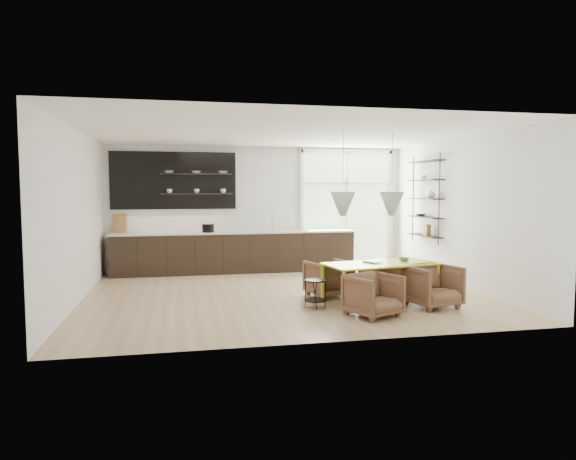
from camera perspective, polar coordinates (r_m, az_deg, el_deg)
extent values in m
cube|color=tan|center=(9.40, -0.49, -7.17)|extent=(7.00, 6.00, 0.01)
cube|color=silver|center=(12.16, -3.27, 2.41)|extent=(7.00, 0.02, 2.90)
cube|color=silver|center=(9.19, -22.43, 1.38)|extent=(0.02, 6.00, 2.90)
cube|color=silver|center=(10.48, 18.64, 1.83)|extent=(0.02, 6.00, 2.90)
cube|color=white|center=(9.25, -0.50, 10.73)|extent=(7.00, 6.00, 0.01)
cube|color=#B2D1A5|center=(12.63, 6.45, 2.46)|extent=(2.20, 0.02, 2.70)
cube|color=silver|center=(12.61, 6.49, 2.46)|extent=(2.30, 0.08, 2.80)
cone|color=#B1B9C0|center=(8.96, 6.12, 2.90)|extent=(0.44, 0.44, 0.42)
cone|color=#B1B9C0|center=(9.28, 11.42, 2.90)|extent=(0.44, 0.44, 0.42)
cylinder|color=black|center=(8.97, 6.16, 8.05)|extent=(0.01, 0.01, 0.89)
cylinder|color=black|center=(9.29, 11.50, 7.86)|extent=(0.01, 0.01, 0.89)
cube|color=black|center=(11.84, -5.88, -2.53)|extent=(5.50, 0.65, 0.90)
cube|color=beige|center=(11.79, -5.90, -0.26)|extent=(5.54, 0.69, 0.04)
cube|color=silver|center=(12.09, -6.07, 1.19)|extent=(5.50, 0.02, 0.55)
cube|color=black|center=(11.98, -12.56, 5.38)|extent=(2.80, 0.06, 1.30)
cube|color=black|center=(11.85, -10.15, 6.16)|extent=(1.60, 0.28, 0.03)
cube|color=black|center=(11.85, -10.12, 3.98)|extent=(1.60, 0.28, 0.03)
cube|color=#9C693A|center=(12.02, -18.21, 0.73)|extent=(0.30, 0.10, 0.42)
cylinder|color=silver|center=(12.00, -1.68, 0.80)|extent=(0.02, 0.02, 0.40)
imported|color=white|center=(11.85, -13.07, 6.31)|extent=(0.22, 0.22, 0.05)
imported|color=white|center=(11.85, -10.15, 6.36)|extent=(0.22, 0.22, 0.05)
imported|color=white|center=(11.89, -7.24, 6.39)|extent=(0.22, 0.22, 0.05)
imported|color=white|center=(11.84, -13.03, 4.24)|extent=(0.12, 0.12, 0.10)
imported|color=white|center=(11.85, -10.12, 4.29)|extent=(0.12, 0.12, 0.10)
imported|color=white|center=(11.88, -7.22, 4.32)|extent=(0.12, 0.12, 0.10)
cylinder|color=black|center=(11.62, -8.87, 0.15)|extent=(0.27, 0.27, 0.16)
cube|color=black|center=(10.92, 16.44, 3.30)|extent=(0.02, 0.02, 1.90)
cube|color=black|center=(11.99, 13.73, 3.45)|extent=(0.02, 0.02, 1.90)
cube|color=black|center=(11.50, 14.94, -0.61)|extent=(0.26, 1.20, 0.02)
cube|color=black|center=(11.47, 14.98, 1.38)|extent=(0.26, 1.20, 0.02)
cube|color=black|center=(11.45, 15.02, 3.38)|extent=(0.26, 1.20, 0.02)
cube|color=black|center=(11.45, 15.06, 5.38)|extent=(0.26, 1.20, 0.03)
cube|color=black|center=(11.47, 15.11, 7.38)|extent=(0.26, 1.20, 0.03)
imported|color=white|center=(11.23, 15.61, 3.90)|extent=(0.18, 0.18, 0.19)
imported|color=#333338|center=(11.64, 14.54, 1.63)|extent=(0.22, 0.22, 0.05)
imported|color=white|center=(11.54, 14.85, 5.67)|extent=(0.10, 0.10, 0.09)
cube|color=#9C693A|center=(11.40, 15.18, 0.01)|extent=(0.10, 0.18, 0.24)
cube|color=#BFDC24|center=(8.71, 10.22, -3.72)|extent=(1.97, 1.15, 0.03)
cube|color=#BFDC24|center=(8.01, 6.23, -6.85)|extent=(0.05, 0.05, 0.65)
cube|color=#BFDC24|center=(8.66, 3.87, -5.96)|extent=(0.05, 0.05, 0.65)
cube|color=#BFDC24|center=(8.97, 16.28, -5.78)|extent=(0.05, 0.05, 0.65)
cube|color=#BFDC24|center=(9.56, 13.49, -5.09)|extent=(0.05, 0.05, 0.65)
imported|color=brown|center=(9.19, 4.52, -5.36)|extent=(0.85, 0.87, 0.65)
imported|color=brown|center=(9.50, 10.38, -5.26)|extent=(0.81, 0.82, 0.59)
imported|color=brown|center=(7.84, 9.46, -7.17)|extent=(0.91, 0.92, 0.64)
imported|color=brown|center=(8.64, 15.75, -6.01)|extent=(0.88, 0.90, 0.69)
cylinder|color=black|center=(8.26, 3.06, -5.62)|extent=(0.34, 0.34, 0.02)
cylinder|color=black|center=(8.32, 3.05, -7.78)|extent=(0.36, 0.36, 0.02)
cylinder|color=black|center=(8.30, 4.17, -7.14)|extent=(0.01, 0.01, 0.45)
cylinder|color=black|center=(8.46, 3.08, -6.92)|extent=(0.01, 0.01, 0.45)
cylinder|color=black|center=(8.30, 1.95, -7.12)|extent=(0.01, 0.01, 0.45)
cylinder|color=black|center=(8.14, 3.03, -7.36)|extent=(0.01, 0.01, 0.45)
imported|color=white|center=(8.66, 8.89, -3.56)|extent=(0.32, 0.36, 0.03)
imported|color=#537C47|center=(9.03, 12.78, -3.20)|extent=(0.24, 0.24, 0.06)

